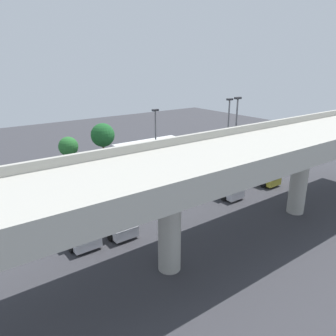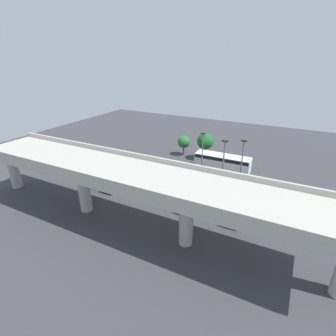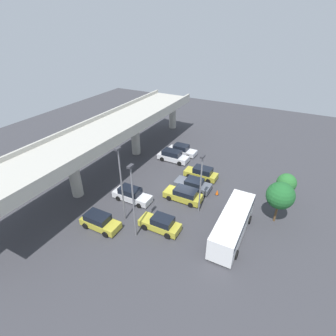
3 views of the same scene
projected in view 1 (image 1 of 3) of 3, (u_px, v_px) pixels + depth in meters
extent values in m
plane|color=#38383D|center=(153.00, 188.00, 32.70)|extent=(85.01, 85.01, 0.00)
cube|color=#ADAAA0|center=(248.00, 153.00, 21.91)|extent=(39.67, 7.03, 0.90)
cube|color=#ADAAA0|center=(214.00, 134.00, 24.25)|extent=(39.67, 0.30, 0.55)
cube|color=#ADAAA0|center=(294.00, 154.00, 19.12)|extent=(39.67, 0.30, 0.55)
cylinder|color=#ADAAA0|center=(299.00, 180.00, 26.70)|extent=(1.37, 1.37, 5.77)
cylinder|color=#ADAAA0|center=(169.00, 226.00, 19.21)|extent=(1.37, 1.37, 5.77)
cube|color=gold|center=(258.00, 177.00, 34.23)|extent=(1.77, 4.34, 0.74)
cube|color=black|center=(261.00, 171.00, 33.78)|extent=(1.63, 2.59, 0.68)
cylinder|color=black|center=(243.00, 177.00, 34.81)|extent=(0.22, 0.67, 0.67)
cylinder|color=black|center=(254.00, 174.00, 35.84)|extent=(0.22, 0.67, 0.67)
cylinder|color=black|center=(263.00, 184.00, 32.76)|extent=(0.22, 0.67, 0.67)
cylinder|color=black|center=(274.00, 181.00, 33.79)|extent=(0.22, 0.67, 0.67)
cube|color=gold|center=(202.00, 168.00, 37.03)|extent=(1.70, 4.42, 0.75)
cube|color=black|center=(200.00, 161.00, 37.08)|extent=(1.57, 2.19, 0.73)
cylinder|color=black|center=(216.00, 172.00, 36.55)|extent=(0.22, 0.69, 0.69)
cylinder|color=black|center=(205.00, 175.00, 35.56)|extent=(0.22, 0.69, 0.69)
cylinder|color=black|center=(200.00, 166.00, 38.64)|extent=(0.22, 0.69, 0.69)
cylinder|color=black|center=(189.00, 168.00, 37.65)|extent=(0.22, 0.69, 0.69)
cube|color=silver|center=(219.00, 188.00, 31.26)|extent=(1.72, 4.90, 0.77)
cube|color=black|center=(221.00, 181.00, 30.82)|extent=(1.58, 2.62, 0.74)
cylinder|color=black|center=(201.00, 188.00, 32.00)|extent=(0.22, 0.61, 0.61)
cylinder|color=black|center=(214.00, 184.00, 32.99)|extent=(0.22, 0.61, 0.61)
cylinder|color=black|center=(224.00, 198.00, 29.68)|extent=(0.22, 0.61, 0.61)
cylinder|color=black|center=(237.00, 193.00, 30.68)|extent=(0.22, 0.61, 0.61)
cube|color=gold|center=(160.00, 179.00, 33.69)|extent=(1.89, 4.66, 0.76)
cube|color=black|center=(158.00, 171.00, 33.75)|extent=(1.74, 2.74, 0.67)
cylinder|color=black|center=(176.00, 183.00, 33.21)|extent=(0.22, 0.62, 0.62)
cylinder|color=black|center=(161.00, 187.00, 32.12)|extent=(0.22, 0.62, 0.62)
cylinder|color=black|center=(160.00, 175.00, 35.42)|extent=(0.22, 0.62, 0.62)
cylinder|color=black|center=(145.00, 179.00, 34.32)|extent=(0.22, 0.62, 0.62)
cube|color=#515660|center=(137.00, 184.00, 32.29)|extent=(1.99, 4.71, 0.73)
cube|color=black|center=(136.00, 177.00, 32.25)|extent=(1.83, 2.15, 0.56)
cylinder|color=black|center=(154.00, 188.00, 31.82)|extent=(0.22, 0.68, 0.68)
cylinder|color=black|center=(136.00, 193.00, 30.67)|extent=(0.22, 0.68, 0.68)
cylinder|color=black|center=(138.00, 180.00, 34.05)|extent=(0.22, 0.68, 0.68)
cylinder|color=black|center=(121.00, 184.00, 32.90)|extent=(0.22, 0.68, 0.68)
cube|color=gold|center=(110.00, 191.00, 30.50)|extent=(1.71, 4.58, 0.73)
cube|color=black|center=(108.00, 183.00, 30.48)|extent=(1.57, 2.51, 0.75)
cylinder|color=black|center=(126.00, 196.00, 29.98)|extent=(0.22, 0.67, 0.67)
cylinder|color=black|center=(108.00, 201.00, 28.99)|extent=(0.22, 0.67, 0.67)
cylinder|color=black|center=(111.00, 187.00, 32.15)|extent=(0.22, 0.67, 0.67)
cylinder|color=black|center=(95.00, 191.00, 31.15)|extent=(0.22, 0.67, 0.67)
cube|color=silver|center=(112.00, 222.00, 24.67)|extent=(1.80, 4.84, 0.78)
cube|color=black|center=(113.00, 214.00, 24.24)|extent=(1.66, 2.83, 0.76)
cylinder|color=black|center=(92.00, 221.00, 25.37)|extent=(0.22, 0.68, 0.68)
cylinder|color=black|center=(114.00, 214.00, 26.41)|extent=(0.22, 0.68, 0.68)
cylinder|color=black|center=(110.00, 236.00, 23.08)|extent=(0.22, 0.68, 0.68)
cylinder|color=black|center=(133.00, 229.00, 24.13)|extent=(0.22, 0.68, 0.68)
cube|color=silver|center=(76.00, 232.00, 23.31)|extent=(1.84, 4.74, 0.68)
cube|color=black|center=(76.00, 224.00, 22.96)|extent=(1.69, 2.30, 0.75)
cylinder|color=black|center=(56.00, 230.00, 23.96)|extent=(0.22, 0.66, 0.66)
cylinder|color=black|center=(81.00, 223.00, 25.02)|extent=(0.22, 0.66, 0.66)
cylinder|color=black|center=(71.00, 248.00, 21.72)|extent=(0.22, 0.66, 0.66)
cylinder|color=black|center=(97.00, 239.00, 22.78)|extent=(0.22, 0.66, 0.66)
cube|color=white|center=(149.00, 151.00, 40.56)|extent=(8.83, 2.39, 2.46)
cube|color=black|center=(149.00, 144.00, 40.28)|extent=(8.65, 2.44, 0.54)
cylinder|color=black|center=(135.00, 165.00, 38.40)|extent=(0.86, 0.29, 0.86)
cylinder|color=black|center=(125.00, 161.00, 40.26)|extent=(0.86, 0.29, 0.86)
cylinder|color=black|center=(172.00, 158.00, 41.50)|extent=(0.86, 0.29, 0.86)
cylinder|color=black|center=(161.00, 153.00, 43.36)|extent=(0.86, 0.29, 0.86)
cylinder|color=slate|center=(235.00, 142.00, 32.92)|extent=(0.16, 0.16, 8.60)
cube|color=#333338|center=(238.00, 98.00, 31.54)|extent=(0.70, 0.35, 0.20)
cylinder|color=slate|center=(228.00, 138.00, 35.80)|extent=(0.16, 0.16, 8.15)
cube|color=#333338|center=(230.00, 99.00, 34.49)|extent=(0.70, 0.35, 0.20)
cylinder|color=slate|center=(156.00, 144.00, 35.46)|extent=(0.16, 0.16, 7.10)
cube|color=#333338|center=(155.00, 110.00, 34.32)|extent=(0.70, 0.35, 0.20)
cylinder|color=brown|center=(104.00, 153.00, 40.95)|extent=(0.24, 0.24, 2.18)
sphere|color=#1E5B28|center=(103.00, 135.00, 40.22)|extent=(2.92, 2.92, 2.92)
cylinder|color=brown|center=(70.00, 161.00, 38.83)|extent=(0.24, 0.24, 1.61)
sphere|color=#286B2D|center=(68.00, 146.00, 38.27)|extent=(2.29, 2.29, 2.29)
cube|color=black|center=(119.00, 180.00, 34.79)|extent=(0.44, 0.44, 0.04)
cone|color=#EA590F|center=(119.00, 177.00, 34.69)|extent=(0.40, 0.40, 0.70)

